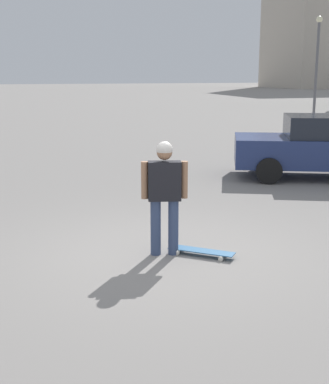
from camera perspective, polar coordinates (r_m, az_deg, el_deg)
The scene contains 6 objects.
ground_plane at distance 7.61m, azimuth 0.00°, elevation -6.64°, with size 220.00×220.00×0.00m, color gray.
person at distance 7.36m, azimuth 0.00°, elevation 0.31°, with size 0.63×0.30×1.61m.
skateboard at distance 7.56m, azimuth 3.96°, elevation -6.31°, with size 0.86×0.76×0.08m.
car_parked_near at distance 13.45m, azimuth 16.31°, elevation 4.69°, with size 4.41×3.20×1.51m.
building_block_distant at distance 92.64m, azimuth 16.23°, elevation 18.75°, with size 13.39×14.10×26.07m.
lamp_post at distance 25.19m, azimuth 15.94°, elevation 13.13°, with size 0.28×0.28×4.89m.
Camera 1 is at (2.03, 6.89, 2.52)m, focal length 50.00 mm.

